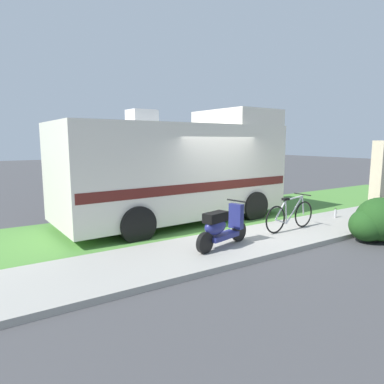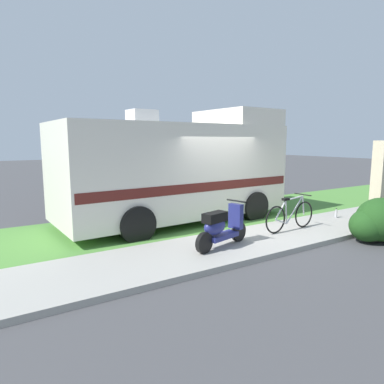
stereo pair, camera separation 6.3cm
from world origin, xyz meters
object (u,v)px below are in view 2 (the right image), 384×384
(pickup_truck_near, at_px, (181,174))
(bottle_green, at_px, (336,214))
(bicycle, at_px, (290,215))
(scooter, at_px, (221,227))
(motorhome_rv, at_px, (177,168))

(pickup_truck_near, distance_m, bottle_green, 6.77)
(pickup_truck_near, bearing_deg, bottle_green, -77.31)
(bicycle, relative_size, pickup_truck_near, 0.34)
(scooter, distance_m, pickup_truck_near, 7.69)
(bicycle, xyz_separation_m, bottle_green, (2.27, 0.25, -0.27))
(motorhome_rv, bearing_deg, bicycle, -57.79)
(bottle_green, bearing_deg, pickup_truck_near, 102.69)
(motorhome_rv, xyz_separation_m, bottle_green, (4.00, -2.50, -1.35))
(motorhome_rv, distance_m, scooter, 3.18)
(motorhome_rv, relative_size, pickup_truck_near, 1.27)
(bicycle, bearing_deg, bottle_green, 6.28)
(scooter, bearing_deg, motorhome_rv, 77.84)
(motorhome_rv, distance_m, pickup_truck_near, 4.83)
(motorhome_rv, relative_size, bottle_green, 23.72)
(pickup_truck_near, height_order, bottle_green, pickup_truck_near)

